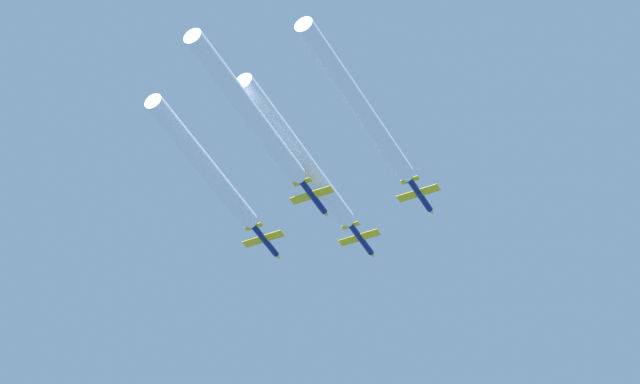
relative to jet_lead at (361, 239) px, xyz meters
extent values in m
cylinder|color=navy|center=(0.00, -0.29, -0.03)|extent=(1.01, 8.70, 1.01)
cone|color=yellow|center=(0.00, 4.80, -0.03)|extent=(0.96, 1.47, 0.96)
ellipsoid|color=black|center=(0.00, 1.63, 0.40)|extent=(0.55, 2.02, 0.45)
cube|color=yellow|center=(0.00, -0.72, -0.10)|extent=(7.33, 1.74, 0.11)
cube|color=yellow|center=(0.00, -4.24, -0.03)|extent=(3.12, 1.01, 0.11)
cube|color=yellow|center=(0.00, -4.16, 1.26)|extent=(0.09, 1.19, 1.56)
cylinder|color=black|center=(0.00, -4.87, -0.03)|extent=(0.76, 0.55, 0.76)
cylinder|color=navy|center=(-13.66, -9.51, -2.23)|extent=(1.01, 8.70, 1.01)
cone|color=yellow|center=(-13.66, -4.42, -2.23)|extent=(0.96, 1.47, 0.96)
ellipsoid|color=black|center=(-13.66, -7.59, -1.80)|extent=(0.55, 2.02, 0.45)
cube|color=yellow|center=(-13.66, -9.94, -2.30)|extent=(7.33, 1.74, 0.11)
cube|color=yellow|center=(-13.66, -13.46, -2.23)|extent=(3.12, 1.01, 0.11)
cube|color=yellow|center=(-13.66, -13.38, -0.94)|extent=(0.09, 1.19, 1.56)
cylinder|color=black|center=(-13.66, -14.09, -2.23)|extent=(0.76, 0.55, 0.76)
cylinder|color=navy|center=(14.62, -8.94, -2.06)|extent=(1.01, 8.70, 1.01)
cone|color=yellow|center=(14.62, -3.86, -2.06)|extent=(0.96, 1.47, 0.96)
ellipsoid|color=black|center=(14.62, -7.03, -1.64)|extent=(0.55, 2.02, 0.45)
cube|color=yellow|center=(14.62, -9.38, -2.14)|extent=(7.33, 1.74, 0.11)
cube|color=yellow|center=(14.62, -12.89, -2.06)|extent=(3.12, 1.01, 0.11)
cube|color=yellow|center=(14.62, -12.82, -0.78)|extent=(0.09, 1.19, 1.56)
cylinder|color=black|center=(14.62, -13.52, -2.06)|extent=(0.76, 0.55, 0.76)
cylinder|color=navy|center=(0.00, -18.95, -4.76)|extent=(1.01, 8.70, 1.01)
cone|color=yellow|center=(0.00, -13.86, -4.76)|extent=(0.96, 1.47, 0.96)
ellipsoid|color=black|center=(0.00, -17.03, -4.33)|extent=(0.55, 2.02, 0.45)
cube|color=yellow|center=(0.00, -19.38, -4.83)|extent=(7.33, 1.74, 0.11)
cube|color=yellow|center=(0.00, -22.90, -4.76)|extent=(3.12, 1.01, 0.11)
cube|color=yellow|center=(0.00, -22.82, -3.47)|extent=(0.09, 1.19, 1.56)
cylinder|color=black|center=(0.00, -23.53, -4.76)|extent=(0.76, 0.55, 0.76)
cylinder|color=white|center=(0.00, -21.12, -0.03)|extent=(1.59, 32.36, 1.59)
cylinder|color=white|center=(0.00, -25.01, -0.03)|extent=(3.02, 37.22, 3.02)
cylinder|color=white|center=(-13.66, -28.17, -2.23)|extent=(1.59, 28.03, 1.59)
cylinder|color=white|center=(-13.66, -31.54, -2.23)|extent=(3.02, 32.23, 3.02)
cylinder|color=white|center=(14.62, -29.80, -2.06)|extent=(1.59, 32.41, 1.59)
cylinder|color=white|center=(14.62, -33.69, -2.06)|extent=(3.02, 37.27, 3.02)
cylinder|color=white|center=(0.00, -38.68, -4.76)|extent=(1.59, 30.16, 1.59)
cylinder|color=white|center=(0.00, -42.30, -4.76)|extent=(3.02, 34.68, 3.02)
camera|label=1|loc=(100.91, -225.73, -199.02)|focal=104.36mm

